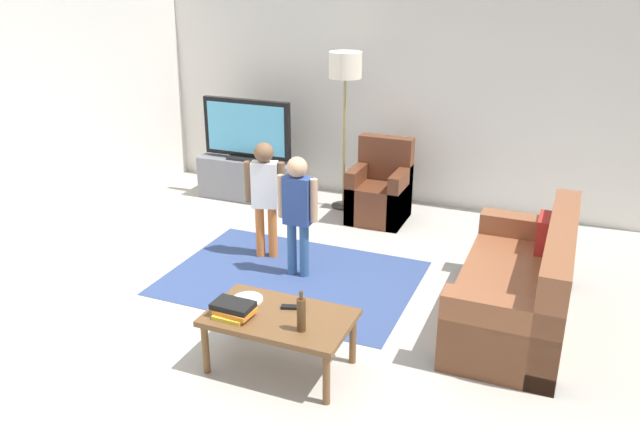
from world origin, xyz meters
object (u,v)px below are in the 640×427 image
object	(u,v)px
tv	(247,130)
plate	(248,299)
coffee_table	(279,321)
book_stack	(234,309)
tv_stand	(250,179)
armchair	(380,193)
child_center	(298,206)
child_near_tv	(265,190)
bottle	(301,314)
couch	(524,290)
floor_lamp	(345,74)
tv_remote	(293,307)

from	to	relation	value
tv	plate	distance (m)	3.33
coffee_table	book_stack	world-z (taller)	book_stack
tv_stand	coffee_table	world-z (taller)	tv_stand
armchair	child_center	size ratio (longest dim) A/B	0.80
child_near_tv	child_center	distance (m)	0.51
tv	bottle	distance (m)	3.77
child_near_tv	book_stack	bearing A→B (deg)	-69.78
plate	tv	bearing A→B (deg)	118.35
book_stack	armchair	bearing A→B (deg)	88.67
child_center	child_near_tv	bearing A→B (deg)	150.95
tv_stand	couch	world-z (taller)	couch
floor_lamp	child_center	world-z (taller)	floor_lamp
armchair	bottle	world-z (taller)	armchair
tv	couch	xyz separation A→B (m)	(3.37, -1.74, -0.56)
tv_remote	coffee_table	bearing A→B (deg)	-130.84
child_near_tv	plate	world-z (taller)	child_near_tv
child_center	couch	bearing A→B (deg)	-2.71
tv	book_stack	distance (m)	3.53
tv	coffee_table	bearing A→B (deg)	-58.15
tv_stand	book_stack	xyz separation A→B (m)	(1.58, -3.15, 0.23)
couch	floor_lamp	distance (m)	3.18
tv_stand	bottle	distance (m)	3.79
book_stack	tv_remote	size ratio (longest dim) A/B	1.73
tv	armchair	distance (m)	1.75
armchair	tv_remote	size ratio (longest dim) A/B	5.29
child_center	armchair	bearing A→B (deg)	80.71
armchair	coffee_table	distance (m)	3.00
book_stack	child_center	bearing A→B (deg)	97.39
child_center	tv	bearing A→B (deg)	130.27
couch	tv_remote	world-z (taller)	couch
coffee_table	plate	world-z (taller)	plate
tv_stand	couch	distance (m)	3.80
tv_stand	coffee_table	bearing A→B (deg)	-58.33
armchair	tv_remote	world-z (taller)	armchair
child_near_tv	child_center	bearing A→B (deg)	-29.05
book_stack	couch	bearing A→B (deg)	38.04
coffee_table	bottle	size ratio (longest dim) A/B	3.44
child_center	book_stack	distance (m)	1.52
tv_stand	child_center	xyz separation A→B (m)	(1.39, -1.66, 0.43)
armchair	tv	bearing A→B (deg)	179.36
tv_stand	coffee_table	xyz separation A→B (m)	(1.87, -3.03, 0.13)
armchair	floor_lamp	xyz separation A→B (m)	(-0.50, 0.19, 1.25)
armchair	coffee_table	world-z (taller)	armchair
armchair	plate	size ratio (longest dim) A/B	4.09
tv_stand	bottle	world-z (taller)	bottle
book_stack	tv_remote	world-z (taller)	book_stack
bottle	armchair	bearing A→B (deg)	97.91
coffee_table	armchair	bearing A→B (deg)	94.06
coffee_table	bottle	world-z (taller)	bottle
child_center	plate	size ratio (longest dim) A/B	5.11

